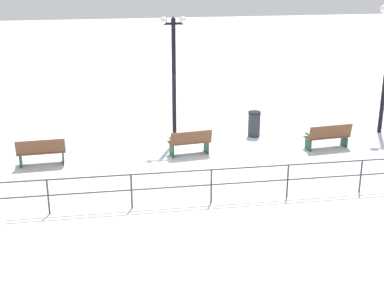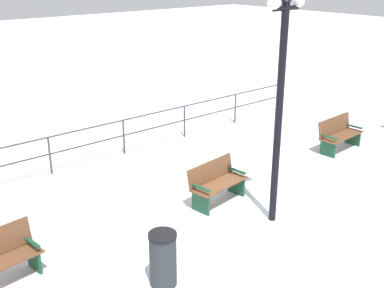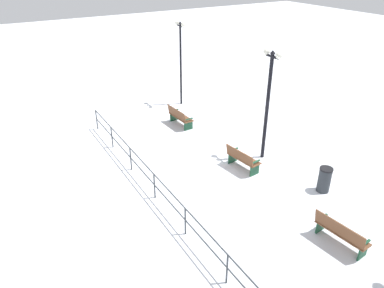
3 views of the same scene
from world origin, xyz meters
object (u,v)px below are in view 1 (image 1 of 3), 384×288
Objects in this scene: lamppost_middle at (174,64)px; trash_bin at (254,124)px; bench_nearest at (328,136)px; bench_second at (190,142)px; bench_third at (41,152)px.

lamppost_middle is 3.84m from trash_bin.
trash_bin reaches higher than bench_nearest.
bench_second is 2.75m from lamppost_middle.
bench_nearest is 2.78m from trash_bin.
trash_bin is at bearing -66.10° from bench_second.
bench_nearest is 9.67m from bench_third.
lamppost_middle is at bearing -74.82° from bench_third.
bench_second is at bearing 82.16° from bench_nearest.
trash_bin is at bearing -79.91° from bench_third.
bench_nearest is at bearing -98.83° from bench_second.
bench_third is (-0.15, 4.84, 0.00)m from bench_second.
trash_bin is at bearing -84.85° from lamppost_middle.
bench_nearest is 4.84m from bench_second.
lamppost_middle is at bearing 67.95° from bench_nearest.
trash_bin reaches higher than bench_second.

